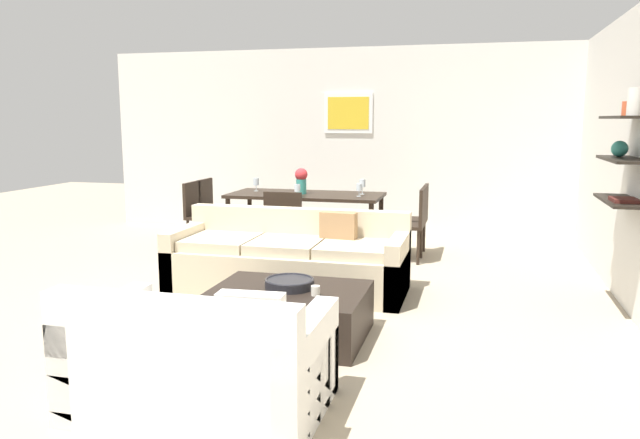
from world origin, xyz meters
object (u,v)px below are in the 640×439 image
(sofa_beige, at_px, (289,262))
(dining_chair_left_near, at_px, (200,211))
(dining_chair_foot, at_px, (286,223))
(centerpiece_vase, at_px, (301,180))
(dining_chair_left_far, at_px, (213,207))
(dining_chair_right_far, at_px, (416,215))
(wine_glass_left_far, at_px, (256,182))
(candle_jar, at_px, (316,291))
(wine_glass_foot, at_px, (297,188))
(coffee_table, at_px, (288,313))
(decorative_bowl, at_px, (290,283))
(wine_glass_right_far, at_px, (362,184))
(loveseat_white, at_px, (201,363))
(dining_chair_right_near, at_px, (412,219))
(wine_glass_right_near, at_px, (359,188))
(dining_table, at_px, (306,199))

(sofa_beige, xyz_separation_m, dining_chair_left_near, (-1.71, 1.59, 0.21))
(dining_chair_foot, xyz_separation_m, dining_chair_left_near, (-1.38, 0.65, 0.00))
(dining_chair_foot, height_order, centerpiece_vase, centerpiece_vase)
(dining_chair_left_far, distance_m, dining_chair_right_far, 2.75)
(dining_chair_left_near, bearing_deg, wine_glass_left_far, 24.44)
(sofa_beige, bearing_deg, candle_jar, -65.06)
(wine_glass_foot, bearing_deg, dining_chair_left_near, 172.59)
(coffee_table, bearing_deg, decorative_bowl, 92.37)
(wine_glass_right_far, bearing_deg, dining_chair_foot, -126.76)
(coffee_table, relative_size, dining_chair_foot, 1.36)
(dining_chair_foot, xyz_separation_m, wine_glass_left_far, (-0.71, 0.95, 0.37))
(loveseat_white, distance_m, centerpiece_vase, 4.42)
(dining_chair_foot, bearing_deg, candle_jar, -67.23)
(coffee_table, xyz_separation_m, wine_glass_foot, (-0.72, 2.68, 0.67))
(dining_chair_right_near, bearing_deg, dining_chair_right_far, 90.00)
(wine_glass_right_near, bearing_deg, dining_chair_left_far, 171.73)
(wine_glass_right_far, bearing_deg, coffee_table, -89.76)
(dining_chair_left_far, distance_m, centerpiece_vase, 1.41)
(loveseat_white, bearing_deg, dining_chair_right_far, 80.42)
(sofa_beige, xyz_separation_m, loveseat_white, (0.27, -2.57, 0.00))
(dining_chair_right_near, bearing_deg, wine_glass_right_far, 155.56)
(dining_chair_foot, relative_size, centerpiece_vase, 2.70)
(dining_chair_right_far, relative_size, wine_glass_right_far, 4.59)
(wine_glass_right_far, height_order, wine_glass_foot, wine_glass_right_far)
(wine_glass_foot, relative_size, wine_glass_left_far, 0.92)
(wine_glass_right_near, bearing_deg, wine_glass_right_far, 90.00)
(dining_chair_foot, distance_m, wine_glass_foot, 0.59)
(dining_chair_left_near, height_order, wine_glass_right_far, wine_glass_right_far)
(dining_table, xyz_separation_m, wine_glass_foot, (0.00, -0.37, 0.18))
(dining_chair_left_near, xyz_separation_m, centerpiece_vase, (1.32, 0.17, 0.43))
(dining_chair_left_near, height_order, wine_glass_right_near, wine_glass_right_near)
(dining_chair_left_near, distance_m, wine_glass_left_far, 0.82)
(dining_table, height_order, dining_chair_left_near, dining_chair_left_near)
(decorative_bowl, distance_m, dining_chair_left_near, 3.50)
(sofa_beige, distance_m, decorative_bowl, 1.28)
(sofa_beige, relative_size, centerpiece_vase, 7.11)
(decorative_bowl, height_order, candle_jar, decorative_bowl)
(sofa_beige, height_order, dining_chair_foot, dining_chair_foot)
(candle_jar, distance_m, dining_chair_left_near, 3.77)
(dining_table, relative_size, wine_glass_left_far, 11.26)
(decorative_bowl, bearing_deg, candle_jar, -30.78)
(candle_jar, height_order, dining_chair_left_far, dining_chair_left_far)
(sofa_beige, xyz_separation_m, wine_glass_foot, (-0.33, 1.41, 0.57))
(sofa_beige, xyz_separation_m, dining_chair_right_far, (1.04, 1.98, 0.21))
(decorative_bowl, relative_size, dining_chair_left_far, 0.44)
(coffee_table, distance_m, dining_chair_right_near, 2.95)
(wine_glass_foot, xyz_separation_m, wine_glass_left_far, (-0.71, 0.48, 0.01))
(dining_chair_right_near, bearing_deg, sofa_beige, -123.26)
(decorative_bowl, bearing_deg, sofa_beige, 107.59)
(dining_chair_left_near, xyz_separation_m, wine_glass_right_near, (2.08, 0.09, 0.35))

